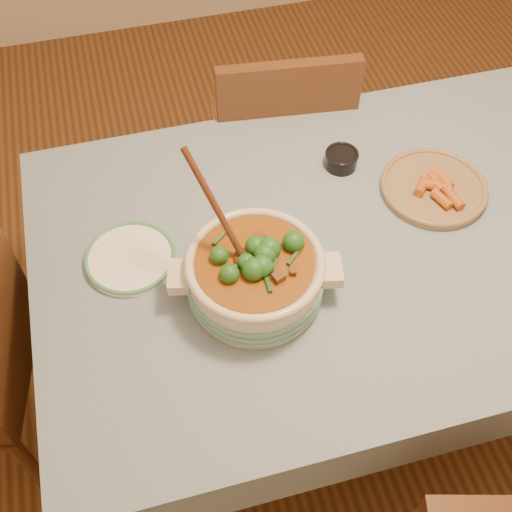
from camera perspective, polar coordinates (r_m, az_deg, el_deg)
The scene contains 7 objects.
floor at distance 2.33m, azimuth 6.61°, elevation -9.94°, with size 4.50×4.50×0.00m, color #492914.
dining_table at distance 1.77m, azimuth 8.60°, elevation -0.12°, with size 1.68×1.08×0.76m.
stew_casserole at distance 1.50m, azimuth -0.11°, elevation -1.51°, with size 0.42×0.37×0.39m.
white_plate at distance 1.65m, azimuth -11.13°, elevation -0.17°, with size 0.29×0.29×0.02m.
condiment_bowl at distance 1.84m, azimuth 7.60°, elevation 8.60°, with size 0.11×0.11×0.05m.
fried_plate at distance 1.83m, azimuth 15.54°, elevation 5.98°, with size 0.31×0.31×0.05m.
chair_far at distance 2.26m, azimuth 2.11°, elevation 10.12°, with size 0.48×0.48×0.93m.
Camera 1 is at (-0.52, -0.94, 2.07)m, focal length 45.00 mm.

